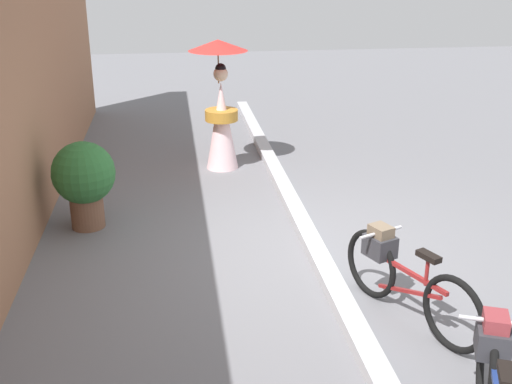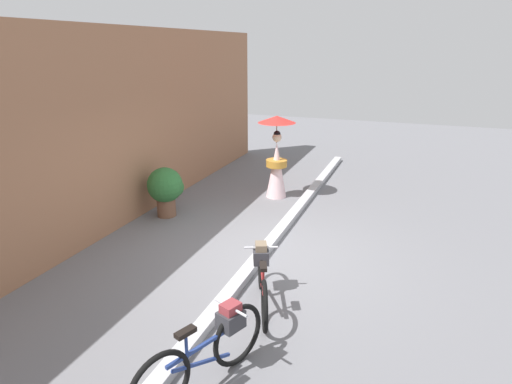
{
  "view_description": "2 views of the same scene",
  "coord_description": "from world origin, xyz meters",
  "px_view_note": "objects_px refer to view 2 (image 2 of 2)",
  "views": [
    {
      "loc": [
        -6.02,
        1.46,
        3.07
      ],
      "look_at": [
        -0.3,
        0.68,
        0.86
      ],
      "focal_mm": 44.03,
      "sensor_mm": 36.0,
      "label": 1
    },
    {
      "loc": [
        -6.35,
        -2.28,
        3.42
      ],
      "look_at": [
        0.2,
        0.19,
        1.07
      ],
      "focal_mm": 30.73,
      "sensor_mm": 36.0,
      "label": 2
    }
  ],
  "objects_px": {
    "person_with_parasol": "(277,156)",
    "potted_plant_by_door": "(166,188)",
    "bicycle_near_officer": "(262,277)",
    "bicycle_far_side": "(208,349)"
  },
  "relations": [
    {
      "from": "person_with_parasol",
      "to": "potted_plant_by_door",
      "type": "xyz_separation_m",
      "value": [
        -1.99,
        1.76,
        -0.38
      ]
    },
    {
      "from": "bicycle_near_officer",
      "to": "bicycle_far_side",
      "type": "xyz_separation_m",
      "value": [
        -1.66,
        -0.0,
        0.03
      ]
    },
    {
      "from": "bicycle_near_officer",
      "to": "potted_plant_by_door",
      "type": "bearing_deg",
      "value": 51.13
    },
    {
      "from": "person_with_parasol",
      "to": "potted_plant_by_door",
      "type": "height_order",
      "value": "person_with_parasol"
    },
    {
      "from": "bicycle_far_side",
      "to": "potted_plant_by_door",
      "type": "relative_size",
      "value": 1.59
    },
    {
      "from": "potted_plant_by_door",
      "to": "bicycle_near_officer",
      "type": "bearing_deg",
      "value": -128.87
    },
    {
      "from": "bicycle_far_side",
      "to": "potted_plant_by_door",
      "type": "distance_m",
      "value": 5.05
    },
    {
      "from": "bicycle_near_officer",
      "to": "person_with_parasol",
      "type": "distance_m",
      "value": 4.61
    },
    {
      "from": "person_with_parasol",
      "to": "potted_plant_by_door",
      "type": "bearing_deg",
      "value": 138.54
    },
    {
      "from": "person_with_parasol",
      "to": "potted_plant_by_door",
      "type": "distance_m",
      "value": 2.68
    }
  ]
}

